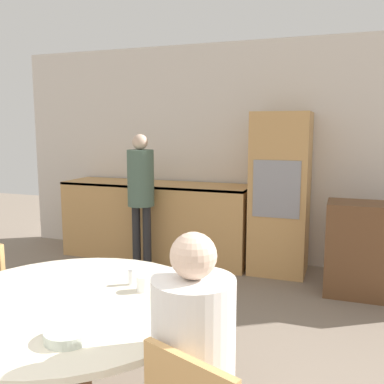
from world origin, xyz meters
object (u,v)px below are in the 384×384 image
oven_unit (280,194)px  cup (143,283)px  person_seated (191,371)px  bowl_near (68,335)px  person_standing (141,187)px  dining_table (73,342)px

oven_unit → cup: size_ratio=22.44×
person_seated → oven_unit: bearing=92.9°
person_seated → bowl_near: bearing=-177.1°
bowl_near → cup: bearing=84.8°
oven_unit → person_standing: oven_unit is taller
dining_table → person_standing: bearing=109.2°
person_standing → bowl_near: (1.12, -2.88, -0.17)m
cup → oven_unit: bearing=84.1°
oven_unit → dining_table: (-0.58, -3.03, -0.34)m
person_standing → cup: person_standing is taller
oven_unit → person_seated: bearing=-87.1°
dining_table → person_seated: 0.83m
bowl_near → person_standing: bearing=111.2°
oven_unit → person_standing: 1.54m
oven_unit → cup: (-0.29, -2.80, -0.08)m
bowl_near → dining_table: bearing=124.2°
oven_unit → person_seated: (0.17, -3.35, -0.16)m
person_seated → cup: 0.72m
dining_table → person_standing: person_standing is taller
dining_table → cup: 0.45m
person_seated → bowl_near: (-0.51, -0.03, 0.07)m
person_seated → dining_table: bearing=157.0°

